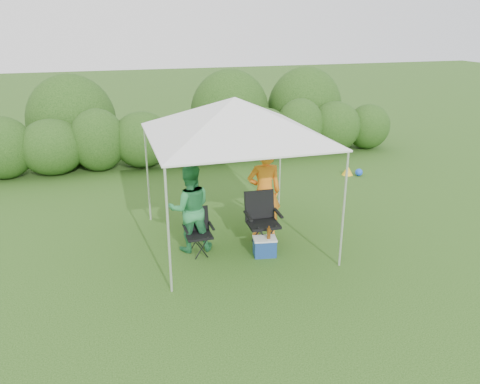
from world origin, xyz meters
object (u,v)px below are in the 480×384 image
object	(u,v)px
canopy	(235,117)
chair_right	(262,216)
man	(264,192)
chair_left	(198,228)
woman	(190,208)
cooler	(265,247)

from	to	relation	value
canopy	chair_right	world-z (taller)	canopy
chair_right	man	distance (m)	0.50
chair_right	chair_left	bearing A→B (deg)	-179.14
woman	cooler	bearing A→B (deg)	157.26
woman	cooler	distance (m)	1.56
chair_right	woman	size ratio (longest dim) A/B	0.63
canopy	woman	bearing A→B (deg)	-172.46
cooler	chair_left	bearing A→B (deg)	165.90
chair_right	chair_left	distance (m)	1.25
canopy	cooler	bearing A→B (deg)	-65.58
man	cooler	bearing A→B (deg)	76.79
chair_right	woman	bearing A→B (deg)	174.80
chair_left	canopy	bearing A→B (deg)	17.37
canopy	cooler	distance (m)	2.43
chair_left	cooler	distance (m)	1.29
woman	man	bearing A→B (deg)	-169.54
cooler	chair_right	bearing A→B (deg)	87.76
chair_right	woman	world-z (taller)	woman
man	cooler	size ratio (longest dim) A/B	4.04
canopy	chair_right	distance (m)	1.94
chair_right	chair_left	world-z (taller)	chair_right
man	woman	xyz separation A→B (m)	(-1.51, -0.16, -0.10)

